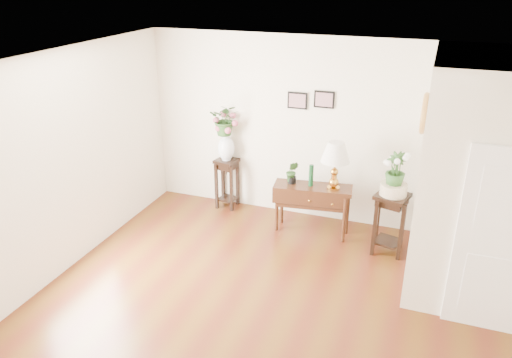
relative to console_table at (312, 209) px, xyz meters
The scene contains 19 objects.
floor 2.25m from the console_table, 84.04° to the right, with size 6.00×5.50×0.02m, color #54300F.
ceiling 3.29m from the console_table, 84.04° to the right, with size 6.00×5.50×0.02m, color white.
wall_back 1.18m from the console_table, 67.09° to the left, with size 6.00×0.02×2.80m, color white.
wall_left 3.69m from the console_table, 141.48° to the right, with size 0.02×5.50×2.80m, color white.
partition 2.58m from the console_table, 10.45° to the right, with size 1.80×1.95×2.80m, color white.
door 2.82m from the console_table, 31.53° to the right, with size 0.90×0.05×2.10m, color white.
art_print_left 1.62m from the console_table, 128.64° to the left, with size 0.30×0.02×0.25m, color black.
art_print_right 1.61m from the console_table, 92.14° to the left, with size 0.30×0.02×0.25m, color black.
wall_ornament 2.20m from the console_table, 12.37° to the right, with size 0.51×0.51×0.07m, color #A9712B.
console_table is the anchor object (origin of this frame).
table_lamp 0.78m from the console_table, ahead, with size 0.41×0.41×0.71m, color #AF7B2D.
green_vase 0.55m from the console_table, behind, with size 0.07×0.07×0.32m, color #0C3519.
potted_plant 0.63m from the console_table, behind, with size 0.18×0.14×0.33m, color #254C1E.
plant_stand_a 1.56m from the console_table, 166.47° to the left, with size 0.32×0.32×0.83m, color black.
porcelain_vase 1.70m from the console_table, 166.47° to the left, with size 0.27×0.27×0.46m, color silver, non-canonical shape.
lily_arrangement 1.91m from the console_table, 166.47° to the left, with size 0.46×0.40×0.51m, color #254C1E.
plant_stand_b 1.14m from the console_table, ahead, with size 0.41×0.41×0.87m, color black.
ceramic_bowl 1.28m from the console_table, ahead, with size 0.36×0.36×0.16m, color beige.
narcissus 1.42m from the console_table, ahead, with size 0.27×0.27×0.47m, color #254C1E.
Camera 1 is at (1.26, -4.26, 3.69)m, focal length 35.00 mm.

